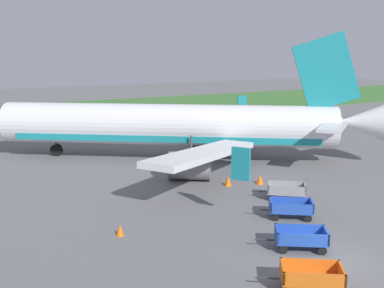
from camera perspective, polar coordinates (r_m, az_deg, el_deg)
The scene contains 10 objects.
ground_plane at distance 23.19m, azimuth 17.43°, elevation -13.77°, with size 220.00×220.00×0.00m, color slate.
grass_strip at distance 75.78m, azimuth -16.09°, elevation 3.90°, with size 220.00×28.00×0.06m, color #3D7033.
airplane at distance 40.94m, azimuth -1.81°, elevation 2.29°, with size 33.01×28.27×11.34m.
baggage_cart_second_in_row at distance 20.12m, azimuth 14.74°, elevation -15.80°, with size 3.37×2.57×1.07m.
baggage_cart_third_in_row at distance 23.67m, azimuth 13.50°, elevation -11.40°, with size 3.39×2.53×1.07m.
baggage_cart_fourth_in_row at distance 27.70m, azimuth 12.27°, elevation -7.87°, with size 3.36×2.60×1.07m.
baggage_cart_far_end at distance 30.97m, azimuth 11.74°, elevation -5.74°, with size 3.26×2.75×1.07m.
traffic_cone_near_plane at distance 34.13m, azimuth 8.53°, elevation -4.40°, with size 0.55×0.55×0.72m, color orange.
traffic_cone_mid_apron at distance 25.07m, azimuth -9.03°, elevation -10.64°, with size 0.44×0.44×0.58m, color orange.
traffic_cone_by_carts at distance 33.46m, azimuth 4.56°, elevation -4.65°, with size 0.53×0.53×0.70m, color orange.
Camera 1 is at (-15.29, -14.43, 9.78)m, focal length 42.49 mm.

